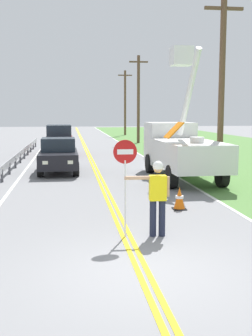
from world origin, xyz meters
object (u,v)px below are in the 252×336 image
Objects in this scene: flagger_worker at (157,193)px; utility_pole_near at (222,83)px; utility_pole_mid at (138,98)px; utility_bucket_truck at (180,147)px; traffic_cone_lead at (179,199)px; utility_pole_far at (125,102)px; stop_sign_paddle at (125,166)px; oncoming_sedan_nearest at (58,156)px; oncoming_suv_second at (59,140)px.

utility_pole_near reaches higher than flagger_worker.
flagger_worker is at bearing -98.52° from utility_pole_mid.
utility_bucket_truck is 6.37m from traffic_cone_lead.
flagger_worker is 0.22× the size of utility_pole_near.
utility_pole_near is at bearing -90.35° from utility_pole_far.
stop_sign_paddle reaches higher than traffic_cone_lead.
stop_sign_paddle is at bearing -121.83° from utility_pole_near.
oncoming_sedan_nearest is 0.89× the size of oncoming_suv_second.
oncoming_sedan_nearest is at bearing 99.33° from stop_sign_paddle.
utility_pole_mid reaches higher than oncoming_suv_second.
utility_pole_far is 42.29m from traffic_cone_lead.
utility_bucket_truck is 0.83× the size of utility_pole_near.
stop_sign_paddle reaches higher than oncoming_suv_second.
utility_pole_far is at bearing 76.94° from oncoming_sedan_nearest.
utility_pole_far reaches higher than traffic_cone_lead.
utility_pole_mid is 14.03m from utility_pole_far.
oncoming_suv_second is at bearing 95.76° from stop_sign_paddle.
utility_pole_near is at bearing 58.17° from stop_sign_paddle.
utility_pole_mid reaches higher than utility_pole_near.
oncoming_sedan_nearest is (-1.83, 11.15, -0.88)m from stop_sign_paddle.
stop_sign_paddle is 0.34× the size of utility_bucket_truck.
utility_bucket_truck is 22.10m from utility_pole_mid.
stop_sign_paddle is (-0.77, 0.03, 0.66)m from flagger_worker.
traffic_cone_lead is (-3.31, -27.90, -3.99)m from utility_pole_mid.
traffic_cone_lead is at bearing -65.60° from oncoming_sedan_nearest.
oncoming_suv_second is 26.33m from utility_pole_far.
utility_pole_near is 0.99× the size of utility_pole_mid.
utility_pole_mid is (1.69, 21.84, 2.90)m from utility_bucket_truck.
flagger_worker is 0.22× the size of utility_pole_far.
utility_pole_far reaches higher than utility_bucket_truck.
utility_bucket_truck is at bearing 67.18° from stop_sign_paddle.
traffic_cone_lead is at bearing -119.25° from utility_pole_near.
utility_pole_near is at bearing -53.71° from oncoming_suv_second.
flagger_worker is at bearing -2.46° from stop_sign_paddle.
oncoming_sedan_nearest is 34.46m from utility_pole_far.
flagger_worker is 45.00m from utility_pole_far.
utility_bucket_truck is 12.32m from oncoming_suv_second.
traffic_cone_lead is at bearing -105.01° from utility_bucket_truck.
utility_pole_near is at bearing 61.84° from flagger_worker.
flagger_worker is 10.94m from utility_pole_near.
traffic_cone_lead is at bearing -96.77° from utility_pole_mid.
oncoming_sedan_nearest is 0.50× the size of utility_pole_mid.
utility_pole_far is (2.26, 35.86, 2.87)m from utility_bucket_truck.
utility_pole_near is 0.99× the size of utility_pole_far.
stop_sign_paddle is at bearing -80.67° from oncoming_sedan_nearest.
stop_sign_paddle is 45.02m from utility_pole_far.
oncoming_sedan_nearest is at bearing -89.00° from oncoming_suv_second.
utility_pole_near is 11.70× the size of traffic_cone_lead.
utility_pole_far is (0.57, 14.02, -0.03)m from utility_pole_mid.
oncoming_suv_second is 13.53m from utility_pole_mid.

